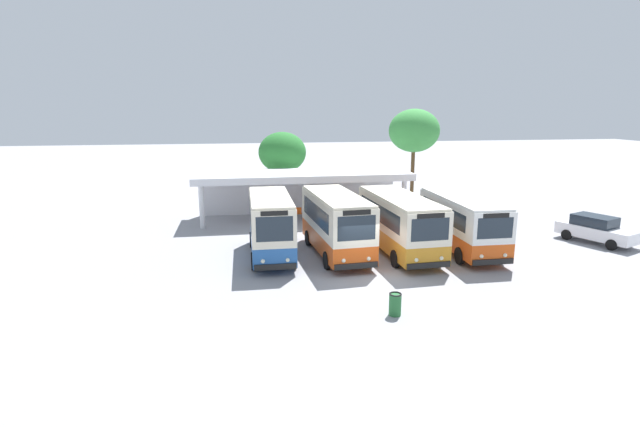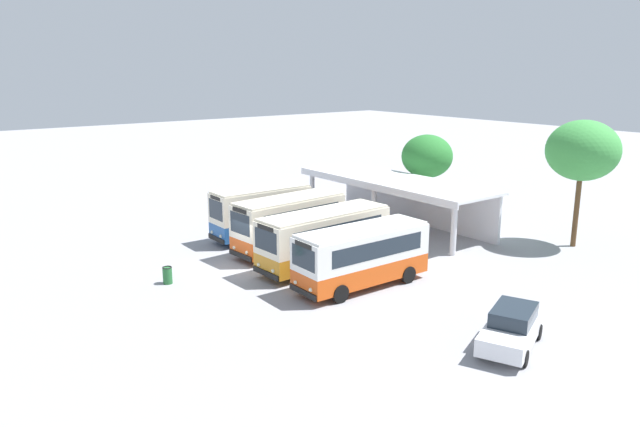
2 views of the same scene
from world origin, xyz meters
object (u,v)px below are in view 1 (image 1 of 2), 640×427
object	(u,v)px
waiting_chair_end_by_column	(299,212)
litter_bin_apron	(395,304)
city_bus_middle_cream	(399,221)
waiting_chair_fourth_seat	(325,211)
waiting_chair_second_from_end	(307,212)
waiting_chair_middle_seat	(317,212)
city_bus_nearest_orange	(271,224)
city_bus_second_in_row	(336,222)
parked_car_flank	(596,229)
city_bus_fourth_amber	(462,221)

from	to	relation	value
waiting_chair_end_by_column	litter_bin_apron	size ratio (longest dim) A/B	0.96
city_bus_middle_cream	waiting_chair_fourth_seat	distance (m)	9.48
city_bus_middle_cream	waiting_chair_end_by_column	world-z (taller)	city_bus_middle_cream
waiting_chair_second_from_end	waiting_chair_middle_seat	xyz separation A→B (m)	(0.65, -0.09, 0.00)
city_bus_nearest_orange	city_bus_second_in_row	distance (m)	3.54
city_bus_middle_cream	waiting_chair_middle_seat	bearing A→B (deg)	109.57
city_bus_second_in_row	waiting_chair_end_by_column	size ratio (longest dim) A/B	8.48
waiting_chair_second_from_end	city_bus_nearest_orange	bearing A→B (deg)	-110.17
parked_car_flank	waiting_chair_middle_seat	size ratio (longest dim) A/B	5.40
city_bus_fourth_amber	city_bus_second_in_row	bearing A→B (deg)	176.65
city_bus_second_in_row	city_bus_middle_cream	world-z (taller)	city_bus_second_in_row
city_bus_second_in_row	waiting_chair_end_by_column	world-z (taller)	city_bus_second_in_row
city_bus_fourth_amber	parked_car_flank	bearing A→B (deg)	1.80
city_bus_second_in_row	litter_bin_apron	size ratio (longest dim) A/B	8.10
waiting_chair_middle_seat	litter_bin_apron	world-z (taller)	litter_bin_apron
litter_bin_apron	waiting_chair_second_from_end	bearing A→B (deg)	93.40
waiting_chair_middle_seat	city_bus_fourth_amber	bearing A→B (deg)	-54.16
litter_bin_apron	parked_car_flank	bearing A→B (deg)	27.79
city_bus_nearest_orange	city_bus_middle_cream	size ratio (longest dim) A/B	0.82
city_bus_fourth_amber	litter_bin_apron	world-z (taller)	city_bus_fourth_amber
waiting_chair_end_by_column	waiting_chair_fourth_seat	size ratio (longest dim) A/B	1.00
city_bus_middle_cream	waiting_chair_second_from_end	xyz separation A→B (m)	(-3.84, 9.07, -1.25)
city_bus_middle_cream	waiting_chair_end_by_column	bearing A→B (deg)	116.58
city_bus_nearest_orange	waiting_chair_second_from_end	size ratio (longest dim) A/B	7.69
parked_car_flank	city_bus_fourth_amber	bearing A→B (deg)	-178.20
waiting_chair_middle_seat	waiting_chair_fourth_seat	bearing A→B (deg)	6.68
city_bus_fourth_amber	city_bus_middle_cream	bearing A→B (deg)	174.70
city_bus_middle_cream	city_bus_fourth_amber	xyz separation A→B (m)	(3.53, -0.33, -0.06)
waiting_chair_second_from_end	waiting_chair_fourth_seat	bearing A→B (deg)	-0.59
city_bus_middle_cream	waiting_chair_fourth_seat	world-z (taller)	city_bus_middle_cream
city_bus_nearest_orange	waiting_chair_fourth_seat	xyz separation A→B (m)	(4.53, 8.75, -1.33)
city_bus_nearest_orange	waiting_chair_fourth_seat	distance (m)	9.94
city_bus_second_in_row	waiting_chair_second_from_end	size ratio (longest dim) A/B	8.48
waiting_chair_end_by_column	litter_bin_apron	distance (m)	17.08
waiting_chair_end_by_column	waiting_chair_middle_seat	size ratio (longest dim) A/B	1.00
city_bus_middle_cream	city_bus_nearest_orange	bearing A→B (deg)	177.56
city_bus_fourth_amber	waiting_chair_middle_seat	size ratio (longest dim) A/B	8.57
city_bus_second_in_row	litter_bin_apron	xyz separation A→B (m)	(0.70, -8.09, -1.40)
city_bus_second_in_row	waiting_chair_second_from_end	xyz separation A→B (m)	(-0.31, 8.98, -1.33)
city_bus_middle_cream	waiting_chair_fourth_seat	size ratio (longest dim) A/B	9.37
parked_car_flank	waiting_chair_middle_seat	distance (m)	17.90
city_bus_fourth_amber	litter_bin_apron	distance (m)	10.05
waiting_chair_second_from_end	waiting_chair_fourth_seat	size ratio (longest dim) A/B	1.00
city_bus_nearest_orange	city_bus_second_in_row	size ratio (longest dim) A/B	0.91
waiting_chair_end_by_column	litter_bin_apron	xyz separation A→B (m)	(1.67, -17.00, -0.07)
city_bus_fourth_amber	waiting_chair_middle_seat	distance (m)	11.54
waiting_chair_end_by_column	litter_bin_apron	world-z (taller)	litter_bin_apron
city_bus_second_in_row	litter_bin_apron	bearing A→B (deg)	-85.05
parked_car_flank	city_bus_second_in_row	bearing A→B (deg)	179.50
city_bus_second_in_row	waiting_chair_middle_seat	size ratio (longest dim) A/B	8.48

